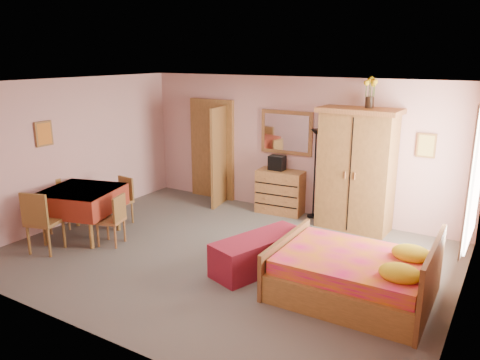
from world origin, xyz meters
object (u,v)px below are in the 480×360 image
Objects in this scene: chair_south at (45,221)px; chair_north at (119,201)px; stereo at (277,163)px; bed at (353,263)px; wall_mirror at (287,132)px; chair_east at (111,220)px; floor_lamp at (315,174)px; sunflower_vase at (370,92)px; chair_west at (55,206)px; bench at (260,253)px; dining_table at (83,213)px; chest_of_drawers at (280,192)px; wardrobe at (356,170)px.

chair_north is at bearing 71.26° from chair_south.
stereo is 0.15× the size of bed.
wall_mirror is 3.63m from chair_east.
wall_mirror is at bearing 170.85° from floor_lamp.
sunflower_vase is at bearing -8.61° from wall_mirror.
stereo reaches higher than bed.
chair_west is (-4.55, -2.87, -1.95)m from sunflower_vase.
bench is at bearing -96.75° from chair_east.
wall_mirror is at bearing 129.41° from bed.
sunflower_vase is at bearing 141.05° from chair_west.
chair_north reaches higher than dining_table.
wall_mirror reaches higher than bed.
chair_west is (-3.60, -2.97, -0.41)m from floor_lamp.
sunflower_vase reaches higher than chest_of_drawers.
dining_table is 0.78m from chair_north.
bench is (-0.62, -2.30, -0.82)m from wardrobe.
wardrobe is (1.48, -0.28, -0.49)m from wall_mirror.
wall_mirror is 0.97m from floor_lamp.
stereo reaches higher than dining_table.
dining_table is at bearing -134.86° from floor_lamp.
chair_west is at bearing -135.21° from wall_mirror.
wall_mirror is at bearing 42.59° from chair_south.
wardrobe is 4.25m from chair_north.
chair_east is (0.66, 0.72, -0.08)m from chair_south.
chair_south is 1.19× the size of chair_north.
chair_north is 1.09m from chair_west.
chair_south is at bearing -128.74° from floor_lamp.
bed is 2.31× the size of chair_north.
wall_mirror is 3.02m from bench.
chair_west is at bearing -147.78° from sunflower_vase.
bench is at bearing 116.13° from chair_west.
stereo is 3.64m from dining_table.
stereo is 0.58× the size of sunflower_vase.
chair_west is at bearing -140.45° from floor_lamp.
chest_of_drawers is 0.84× the size of wall_mirror.
stereo reaches higher than chair_south.
bed is 1.71× the size of dining_table.
wall_mirror reaches higher than chair_west.
wardrobe is at bearing -3.39° from stereo.
wardrobe is 5.17m from chair_south.
wardrobe is at bearing 36.27° from dining_table.
stereo reaches higher than chair_west.
dining_table is (-3.76, -2.76, -0.65)m from wardrobe.
chair_south is at bearing -127.20° from chest_of_drawers.
bed is (2.33, -2.47, -0.53)m from stereo.
wardrobe is at bearing -65.61° from chair_east.
sunflower_vase is at bearing -65.88° from chair_east.
chair_south is (-3.90, -3.56, -1.88)m from sunflower_vase.
floor_lamp is at bearing 94.89° from bench.
wall_mirror is 0.50× the size of wardrobe.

